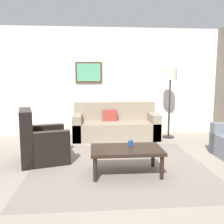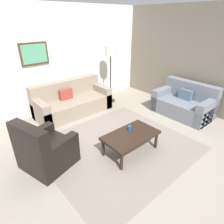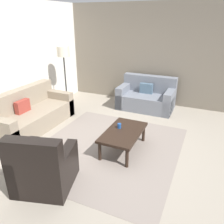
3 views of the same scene
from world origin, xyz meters
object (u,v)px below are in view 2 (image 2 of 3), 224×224
object	(u,v)px
lamp_standing	(111,57)
armchair_leather	(44,152)
cup	(130,128)
couch_main	(72,102)
framed_artwork	(34,54)
couch_loveseat	(185,104)
coffee_table	(131,136)

from	to	relation	value
lamp_standing	armchair_leather	bearing A→B (deg)	-151.50
armchair_leather	cup	distance (m)	1.66
couch_main	lamp_standing	size ratio (longest dim) A/B	1.21
framed_artwork	couch_loveseat	bearing A→B (deg)	-41.03
couch_loveseat	framed_artwork	distance (m)	4.16
armchair_leather	coffee_table	world-z (taller)	armchair_leather
couch_loveseat	armchair_leather	xyz separation A→B (m)	(-3.83, 0.49, 0.01)
couch_main	cup	size ratio (longest dim) A/B	21.98
coffee_table	lamp_standing	size ratio (longest dim) A/B	0.64
framed_artwork	armchair_leather	bearing A→B (deg)	-112.23
lamp_standing	coffee_table	bearing A→B (deg)	-121.84
cup	coffee_table	bearing A→B (deg)	-124.71
couch_loveseat	framed_artwork	bearing A→B (deg)	138.97
couch_main	coffee_table	world-z (taller)	couch_main
coffee_table	framed_artwork	size ratio (longest dim) A/B	1.60
couch_loveseat	cup	world-z (taller)	couch_loveseat
cup	armchair_leather	bearing A→B (deg)	159.61
couch_main	coffee_table	xyz separation A→B (m)	(-0.05, -2.38, 0.06)
cup	lamp_standing	xyz separation A→B (m)	(1.32, 2.13, 0.95)
couch_loveseat	lamp_standing	size ratio (longest dim) A/B	0.88
armchair_leather	framed_artwork	xyz separation A→B (m)	(0.86, 2.10, 1.34)
cup	framed_artwork	xyz separation A→B (m)	(-0.69, 2.68, 1.19)
lamp_standing	framed_artwork	bearing A→B (deg)	164.89
armchair_leather	coffee_table	distance (m)	1.63
lamp_standing	cup	bearing A→B (deg)	-121.67
coffee_table	cup	world-z (taller)	cup
couch_loveseat	armchair_leather	world-z (taller)	armchair_leather
armchair_leather	cup	world-z (taller)	armchair_leather
couch_main	lamp_standing	world-z (taller)	lamp_standing
coffee_table	cup	distance (m)	0.18
framed_artwork	cup	bearing A→B (deg)	-75.48
armchair_leather	coffee_table	bearing A→B (deg)	-25.43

